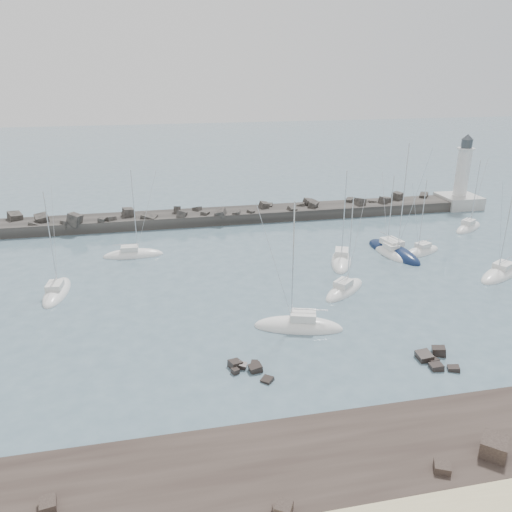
% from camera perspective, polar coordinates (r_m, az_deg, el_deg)
% --- Properties ---
extents(ground, '(400.00, 400.00, 0.00)m').
position_cam_1_polar(ground, '(54.05, 1.16, -7.51)').
color(ground, '#4A6573').
rests_on(ground, ground).
extents(rock_shelf, '(140.00, 12.00, 1.96)m').
position_cam_1_polar(rock_shelf, '(36.89, 9.14, -23.59)').
color(rock_shelf, black).
rests_on(rock_shelf, ground).
extents(rock_cluster_near, '(3.81, 4.09, 1.15)m').
position_cam_1_polar(rock_cluster_near, '(46.02, -1.02, -12.82)').
color(rock_cluster_near, black).
rests_on(rock_cluster_near, ground).
extents(rock_cluster_far, '(3.37, 4.21, 1.27)m').
position_cam_1_polar(rock_cluster_far, '(50.25, 19.69, -11.06)').
color(rock_cluster_far, black).
rests_on(rock_cluster_far, ground).
extents(breakwater, '(115.00, 7.27, 4.99)m').
position_cam_1_polar(breakwater, '(88.11, -9.27, 3.86)').
color(breakwater, '#2A2725').
rests_on(breakwater, ground).
extents(lighthouse, '(7.00, 7.00, 14.60)m').
position_cam_1_polar(lighthouse, '(104.66, 22.26, 6.87)').
color(lighthouse, '#A7A7A2').
rests_on(lighthouse, ground).
extents(sailboat_3, '(3.37, 8.68, 13.37)m').
position_cam_1_polar(sailboat_3, '(64.93, -21.80, -3.89)').
color(sailboat_3, white).
rests_on(sailboat_3, ground).
extents(sailboat_4, '(8.62, 2.86, 13.47)m').
position_cam_1_polar(sailboat_4, '(74.19, -13.86, 0.10)').
color(sailboat_4, white).
rests_on(sailboat_4, ground).
extents(sailboat_5, '(9.77, 5.53, 14.85)m').
position_cam_1_polar(sailboat_5, '(52.92, 4.88, -8.06)').
color(sailboat_5, white).
rests_on(sailboat_5, ground).
extents(sailboat_6, '(5.92, 9.30, 14.15)m').
position_cam_1_polar(sailboat_6, '(70.77, 9.70, -0.58)').
color(sailboat_6, white).
rests_on(sailboat_6, ground).
extents(sailboat_7, '(7.67, 6.99, 12.63)m').
position_cam_1_polar(sailboat_7, '(61.78, 10.06, -3.89)').
color(sailboat_7, white).
rests_on(sailboat_7, ground).
extents(sailboat_8, '(5.66, 11.53, 17.37)m').
position_cam_1_polar(sailboat_8, '(75.79, 15.42, 0.41)').
color(sailboat_8, '#0E1C3D').
rests_on(sailboat_8, ground).
extents(sailboat_9, '(7.81, 5.02, 11.92)m').
position_cam_1_polar(sailboat_9, '(77.02, 18.30, 0.41)').
color(sailboat_9, white).
rests_on(sailboat_9, ground).
extents(sailboat_10, '(3.28, 8.00, 12.45)m').
position_cam_1_polar(sailboat_10, '(75.36, 14.97, 0.33)').
color(sailboat_10, white).
rests_on(sailboat_10, ground).
extents(sailboat_11, '(9.31, 6.97, 14.32)m').
position_cam_1_polar(sailboat_11, '(72.90, 26.12, -1.88)').
color(sailboat_11, white).
rests_on(sailboat_11, ground).
extents(sailboat_12, '(7.84, 6.33, 12.53)m').
position_cam_1_polar(sailboat_12, '(91.38, 23.10, 2.95)').
color(sailboat_12, white).
rests_on(sailboat_12, ground).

